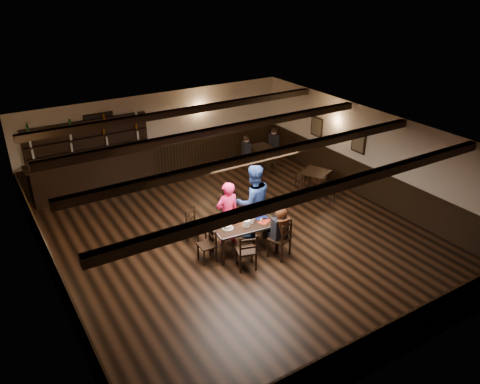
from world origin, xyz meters
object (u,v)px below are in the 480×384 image
man_blue (253,202)px  bar_counter (94,169)px  chair_near_right (283,236)px  cake (228,227)px  chair_near_left (247,249)px  woman_pink (228,214)px  dining_table (245,227)px

man_blue → bar_counter: size_ratio=0.51×
chair_near_right → cake: bearing=144.4°
chair_near_left → woman_pink: bearing=80.5°
chair_near_right → woman_pink: bearing=122.1°
chair_near_left → chair_near_right: size_ratio=0.94×
chair_near_right → man_blue: bearing=92.5°
dining_table → woman_pink: woman_pink is taller
chair_near_left → chair_near_right: 0.98m
chair_near_left → man_blue: size_ratio=0.47×
woman_pink → bar_counter: (-1.93, 4.78, -0.11)m
man_blue → bar_counter: (-2.66, 4.82, -0.26)m
woman_pink → cake: 0.56m
dining_table → chair_near_right: bearing=-47.9°
chair_near_left → woman_pink: size_ratio=0.55×
woman_pink → man_blue: bearing=177.6°
woman_pink → cake: size_ratio=6.18×
woman_pink → bar_counter: 5.15m
dining_table → man_blue: man_blue is taller
bar_counter → man_blue: bearing=-61.1°
chair_near_right → bar_counter: (-2.71, 6.02, 0.15)m
man_blue → chair_near_right: bearing=102.2°
woman_pink → bar_counter: bar_counter is taller
chair_near_left → bar_counter: bearing=106.1°
man_blue → bar_counter: 5.51m
chair_near_right → cake: size_ratio=3.64×
chair_near_left → man_blue: bearing=51.9°
chair_near_left → chair_near_right: bearing=-0.9°
chair_near_left → dining_table: bearing=62.1°
dining_table → cake: cake is taller
cake → bar_counter: bearing=107.4°
chair_near_left → man_blue: man_blue is taller
dining_table → cake: size_ratio=5.99×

